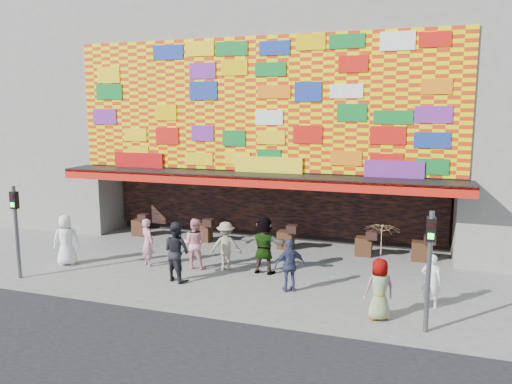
# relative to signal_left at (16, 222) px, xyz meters

# --- Properties ---
(ground) EXTENTS (90.00, 90.00, 0.00)m
(ground) POSITION_rel_signal_left_xyz_m (6.20, 1.50, -1.86)
(ground) COLOR slate
(ground) RESTS_ON ground
(shop_building) EXTENTS (15.20, 9.40, 10.00)m
(shop_building) POSITION_rel_signal_left_xyz_m (6.20, 9.68, 3.37)
(shop_building) COLOR gray
(shop_building) RESTS_ON ground
(neighbor_left) EXTENTS (11.00, 8.00, 12.00)m
(neighbor_left) POSITION_rel_signal_left_xyz_m (-6.80, 9.50, 4.14)
(neighbor_left) COLOR gray
(neighbor_left) RESTS_ON ground
(signal_left) EXTENTS (0.22, 0.20, 3.00)m
(signal_left) POSITION_rel_signal_left_xyz_m (0.00, 0.00, 0.00)
(signal_left) COLOR #59595B
(signal_left) RESTS_ON ground
(signal_right) EXTENTS (0.22, 0.20, 3.00)m
(signal_right) POSITION_rel_signal_left_xyz_m (12.40, 0.00, 0.00)
(signal_right) COLOR #59595B
(signal_right) RESTS_ON ground
(ped_a) EXTENTS (1.04, 0.98, 1.78)m
(ped_a) POSITION_rel_signal_left_xyz_m (0.50, 1.66, -0.97)
(ped_a) COLOR white
(ped_a) RESTS_ON ground
(ped_b) EXTENTS (0.72, 0.65, 1.66)m
(ped_b) POSITION_rel_signal_left_xyz_m (3.24, 2.48, -1.03)
(ped_b) COLOR #C68092
(ped_b) RESTS_ON ground
(ped_c) EXTENTS (1.11, 0.99, 1.90)m
(ped_c) POSITION_rel_signal_left_xyz_m (4.91, 1.42, -0.91)
(ped_c) COLOR black
(ped_c) RESTS_ON ground
(ped_d) EXTENTS (1.20, 0.90, 1.65)m
(ped_d) POSITION_rel_signal_left_xyz_m (5.97, 2.93, -1.04)
(ped_d) COLOR gray
(ped_d) RESTS_ON ground
(ped_e) EXTENTS (1.01, 0.83, 1.60)m
(ped_e) POSITION_rel_signal_left_xyz_m (8.55, 1.62, -1.06)
(ped_e) COLOR #323958
(ped_e) RESTS_ON ground
(ped_f) EXTENTS (1.79, 0.62, 1.91)m
(ped_f) POSITION_rel_signal_left_xyz_m (7.31, 2.99, -0.90)
(ped_f) COLOR gray
(ped_f) RESTS_ON ground
(ped_g) EXTENTS (0.94, 0.82, 1.61)m
(ped_g) POSITION_rel_signal_left_xyz_m (11.24, 0.39, -1.05)
(ped_g) COLOR gray
(ped_g) RESTS_ON ground
(ped_h) EXTENTS (0.60, 0.45, 1.50)m
(ped_h) POSITION_rel_signal_left_xyz_m (12.52, 1.69, -1.11)
(ped_h) COLOR white
(ped_h) RESTS_ON ground
(ped_i) EXTENTS (0.89, 0.72, 1.73)m
(ped_i) POSITION_rel_signal_left_xyz_m (4.90, 2.76, -1.00)
(ped_i) COLOR pink
(ped_i) RESTS_ON ground
(parasol) EXTENTS (0.96, 0.98, 1.78)m
(parasol) POSITION_rel_signal_left_xyz_m (11.24, 0.39, 0.25)
(parasol) COLOR beige
(parasol) RESTS_ON ground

